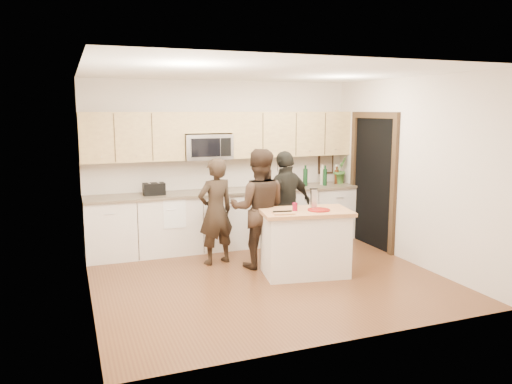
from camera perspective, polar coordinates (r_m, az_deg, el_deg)
name	(u,v)px	position (r m, az deg, el deg)	size (l,w,h in m)	color
floor	(267,278)	(6.80, 1.27, -9.78)	(4.50, 4.50, 0.00)	brown
room_shell	(268,149)	(6.45, 1.32, 4.91)	(4.52, 4.02, 2.71)	beige
back_cabinetry	(228,218)	(8.21, -3.18, -3.03)	(4.50, 0.66, 0.94)	beige
upper_cabinetry	(227,134)	(8.18, -3.36, 6.63)	(4.50, 0.33, 0.75)	tan
microwave	(207,147)	(8.05, -5.60, 5.18)	(0.76, 0.41, 0.40)	silver
doorway	(373,177)	(8.36, 13.23, 1.73)	(0.06, 1.25, 2.20)	black
framed_picture	(326,163)	(9.11, 7.97, 3.28)	(0.30, 0.03, 0.38)	black
dish_towel	(173,205)	(7.73, -9.50, -1.43)	(0.34, 0.60, 0.48)	white
island	(305,242)	(6.84, 5.64, -5.74)	(1.30, 0.89, 0.90)	beige
red_plate	(319,210)	(6.73, 7.19, -2.04)	(0.30, 0.30, 0.02)	maroon
box_grater	(313,197)	(6.84, 6.59, -0.63)	(0.09, 0.06, 0.26)	silver
drink_glass	(295,207)	(6.67, 4.47, -1.70)	(0.07, 0.07, 0.11)	maroon
cutting_board	(283,213)	(6.47, 3.15, -2.42)	(0.27, 0.19, 0.02)	#AE7448
tongs	(282,211)	(6.49, 3.04, -2.22)	(0.25, 0.03, 0.02)	black
knife	(284,211)	(6.55, 3.26, -2.17)	(0.18, 0.02, 0.01)	silver
toaster	(154,189)	(7.81, -11.58, 0.35)	(0.33, 0.21, 0.19)	black
bottle_cluster	(325,175)	(8.80, 7.85, 1.96)	(0.75, 0.28, 0.35)	black
orchid	(340,170)	(8.97, 9.61, 2.50)	(0.26, 0.21, 0.48)	#3A692A
woman_left	(216,211)	(7.26, -4.63, -2.23)	(0.57, 0.37, 1.55)	black
woman_center	(259,209)	(7.06, 0.30, -1.93)	(0.83, 0.64, 1.70)	black
woman_right	(286,205)	(7.49, 3.43, -1.53)	(0.96, 0.40, 1.64)	black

